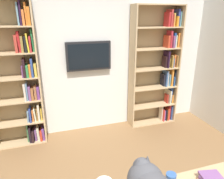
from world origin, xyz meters
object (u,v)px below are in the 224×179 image
at_px(bookshelf_left, 159,67).
at_px(coffee_mug, 171,179).
at_px(wall_mounted_tv, 89,56).
at_px(desk_book_stack, 211,179).
at_px(bookshelf_right, 20,79).

relative_size(bookshelf_left, coffee_mug, 22.59).
xyz_separation_m(wall_mounted_tv, desk_book_stack, (-0.45, 2.41, -0.57)).
relative_size(bookshelf_right, coffee_mug, 23.22).
bearing_deg(desk_book_stack, bookshelf_left, -109.73).
distance_m(bookshelf_right, desk_book_stack, 2.81).
height_order(bookshelf_left, coffee_mug, bookshelf_left).
bearing_deg(bookshelf_right, wall_mounted_tv, -175.46).
bearing_deg(wall_mounted_tv, bookshelf_right, 4.54).
distance_m(wall_mounted_tv, desk_book_stack, 2.52).
bearing_deg(bookshelf_left, coffee_mug, 62.97).
bearing_deg(coffee_mug, bookshelf_right, -61.19).
bearing_deg(bookshelf_left, bookshelf_right, 0.08).
bearing_deg(bookshelf_right, coffee_mug, 118.81).
distance_m(bookshelf_right, coffee_mug, 2.57).
relative_size(bookshelf_left, bookshelf_right, 0.97).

